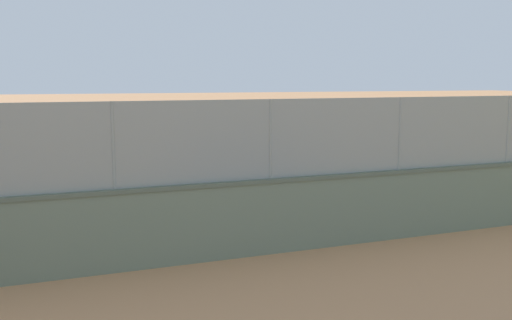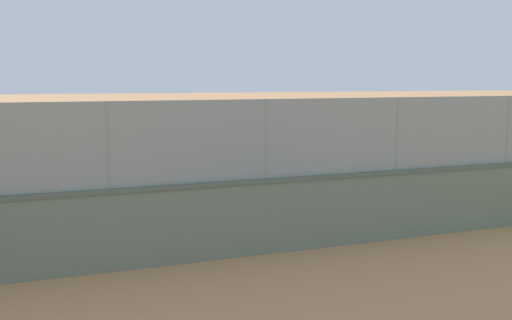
% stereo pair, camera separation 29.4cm
% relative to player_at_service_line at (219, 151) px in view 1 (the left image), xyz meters
% --- Properties ---
extents(ground_plane, '(260.00, 260.00, 0.00)m').
position_rel_player_at_service_line_xyz_m(ground_plane, '(1.90, 1.42, -0.87)').
color(ground_plane, tan).
extents(perimeter_wall, '(32.94, 1.47, 1.61)m').
position_rel_player_at_service_line_xyz_m(perimeter_wall, '(2.08, 10.63, -0.06)').
color(perimeter_wall, slate).
rests_on(perimeter_wall, ground_plane).
extents(fence_panel_on_wall, '(32.34, 1.18, 1.66)m').
position_rel_player_at_service_line_xyz_m(fence_panel_on_wall, '(2.08, 10.63, 1.57)').
color(fence_panel_on_wall, gray).
rests_on(fence_panel_on_wall, perimeter_wall).
extents(player_at_service_line, '(0.70, 1.19, 1.49)m').
position_rel_player_at_service_line_xyz_m(player_at_service_line, '(0.00, 0.00, 0.00)').
color(player_at_service_line, '#591919').
rests_on(player_at_service_line, ground_plane).
extents(player_foreground_swinging, '(0.78, 1.00, 1.55)m').
position_rel_player_at_service_line_xyz_m(player_foreground_swinging, '(-3.97, 5.51, 0.04)').
color(player_foreground_swinging, '#591919').
rests_on(player_foreground_swinging, ground_plane).
extents(player_baseline_waiting, '(1.16, 0.77, 1.62)m').
position_rel_player_at_service_line_xyz_m(player_baseline_waiting, '(3.82, -0.28, 0.09)').
color(player_baseline_waiting, navy).
rests_on(player_baseline_waiting, ground_plane).
extents(sports_ball, '(0.08, 0.08, 0.08)m').
position_rel_player_at_service_line_xyz_m(sports_ball, '(1.34, 2.14, 0.22)').
color(sports_ball, orange).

